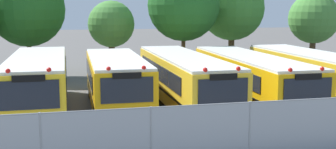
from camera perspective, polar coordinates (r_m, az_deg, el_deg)
name	(u,v)px	position (r m, az deg, el deg)	size (l,w,h in m)	color
ground_plane	(184,105)	(22.23, 2.12, -4.01)	(160.00, 160.00, 0.00)	#514F4C
school_bus_0	(38,82)	(21.29, -16.50, -0.92)	(2.60, 10.47, 2.78)	yellow
school_bus_1	(116,80)	(21.32, -6.77, -0.76)	(2.68, 9.26, 2.67)	#EAA80C
school_bus_2	(184,78)	(21.73, 2.04, -0.49)	(2.50, 11.31, 2.69)	yellow
school_bus_3	(250,77)	(22.91, 10.58, -0.28)	(2.69, 11.58, 2.59)	#EAA80C
school_bus_4	(309,73)	(24.94, 17.86, 0.22)	(2.59, 10.46, 2.64)	yellow
tree_1	(27,10)	(31.88, -17.84, 7.99)	(5.10, 5.10, 7.31)	#4C3823
tree_2	(110,24)	(32.91, -7.52, 6.58)	(3.45, 3.45, 5.41)	#4C3823
tree_3	(184,5)	(31.06, 2.06, 8.96)	(5.08, 5.08, 7.61)	#4C3823
tree_4	(232,8)	(34.67, 8.29, 8.58)	(4.97, 4.97, 7.33)	#4C3823
tree_5	(312,18)	(36.59, 18.25, 7.04)	(3.96, 3.96, 6.03)	#4C3823
chainlink_fence	(250,129)	(14.61, 10.56, -6.94)	(19.70, 0.07, 1.89)	#9EA0A3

